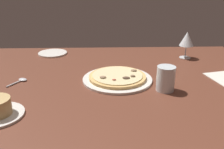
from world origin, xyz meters
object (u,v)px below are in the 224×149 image
pizza_main (117,78)px  water_glass (166,80)px  side_plate (53,53)px  spoon (21,81)px  wine_glass_far (187,40)px

pizza_main → water_glass: water_glass is taller
side_plate → spoon: bearing=81.2°
wine_glass_far → side_plate: (74.43, -9.96, -9.87)cm
water_glass → pizza_main: bearing=-30.1°
wine_glass_far → side_plate: bearing=-7.6°
wine_glass_far → spoon: size_ratio=1.49×
water_glass → side_plate: 74.58cm
wine_glass_far → spoon: (80.74, 30.78, -9.86)cm
pizza_main → spoon: (41.79, 0.01, -0.70)cm
side_plate → spoon: size_ratio=1.68×
spoon → wine_glass_far: bearing=-159.1°
wine_glass_far → side_plate: wine_glass_far is taller
pizza_main → wine_glass_far: 50.48cm
side_plate → wine_glass_far: bearing=172.4°
wine_glass_far → side_plate: size_ratio=0.89×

